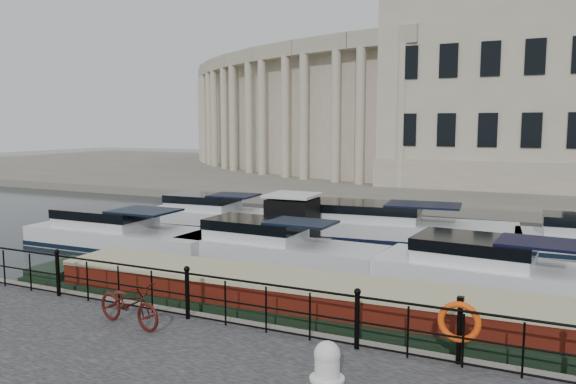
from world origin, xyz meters
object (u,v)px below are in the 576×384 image
object	(u,v)px
narrowboat	(292,310)
bicycle	(129,304)
mooring_bollard	(327,362)
life_ring_post	(459,323)
harbour_hut	(293,222)

from	to	relation	value
narrowboat	bicycle	bearing A→B (deg)	-133.26
bicycle	mooring_bollard	distance (m)	4.90
bicycle	life_ring_post	world-z (taller)	life_ring_post
bicycle	harbour_hut	size ratio (longest dim) A/B	0.67
bicycle	life_ring_post	distance (m)	6.88
bicycle	mooring_bollard	bearing A→B (deg)	-86.89
bicycle	narrowboat	world-z (taller)	bicycle
bicycle	mooring_bollard	xyz separation A→B (m)	(4.86, -0.60, -0.17)
bicycle	narrowboat	distance (m)	3.94
narrowboat	harbour_hut	size ratio (longest dim) A/B	5.77
life_ring_post	harbour_hut	distance (m)	13.19
bicycle	harbour_hut	xyz separation A→B (m)	(-1.34, 11.37, -0.09)
mooring_bollard	narrowboat	size ratio (longest dim) A/B	0.04
bicycle	life_ring_post	xyz separation A→B (m)	(6.80, 0.99, 0.30)
bicycle	harbour_hut	world-z (taller)	harbour_hut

